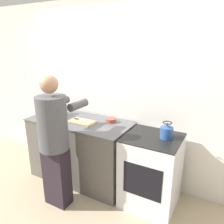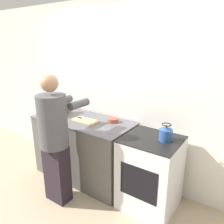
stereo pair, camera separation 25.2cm
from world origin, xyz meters
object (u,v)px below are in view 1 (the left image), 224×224
Objects in this scene: oven at (151,171)px; kettle at (167,131)px; cutting_board at (83,122)px; knife at (80,120)px; person at (55,139)px; bowl_prep at (111,120)px; canister_jar at (61,109)px.

kettle is at bearing 18.26° from oven.
cutting_board is 1.73× the size of knife.
oven is at bearing 28.23° from person.
knife is at bearing 156.28° from cutting_board.
kettle is (0.14, 0.05, 0.55)m from oven.
cutting_board is 2.63× the size of bowl_prep.
person is (-1.04, -0.56, 0.44)m from oven.
knife is at bearing -15.21° from canister_jar.
person is 0.55m from cutting_board.
bowl_prep reaches higher than cutting_board.
person is 10.71× the size of canister_jar.
kettle is at bearing 3.72° from knife.
cutting_board is 2.43× the size of canister_jar.
canister_jar reaches higher than oven.
oven is 4.25× the size of knife.
knife reaches higher than cutting_board.
bowl_prep reaches higher than knife.
kettle reaches higher than cutting_board.
canister_jar is (-0.50, 0.70, 0.11)m from person.
canister_jar is (-0.85, -0.05, 0.05)m from bowl_prep.
knife is 0.47m from canister_jar.
person is at bearing -152.89° from kettle.
bowl_prep is at bearing 3.62° from canister_jar.
oven is 0.87m from bowl_prep.
oven is 5.98× the size of canister_jar.
knife is 1.23m from kettle.
oven is 0.57m from kettle.
person is 7.62× the size of knife.
canister_jar is at bearing 174.82° from oven.
kettle is at bearing 2.75° from cutting_board.
kettle reaches higher than canister_jar.
kettle is (1.18, 0.61, 0.12)m from person.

